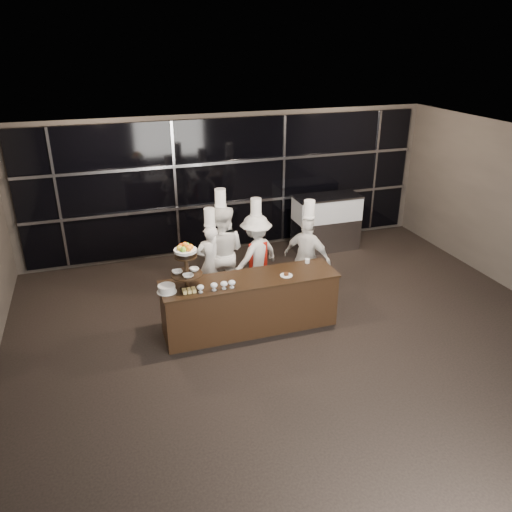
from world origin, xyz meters
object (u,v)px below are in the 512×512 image
object	(u,v)px
chef_b	(222,252)
chef_d	(307,257)
buffet_counter	(250,303)
display_stand	(186,262)
layer_cake	(167,289)
chef_c	(256,255)
chef_a	(211,262)
display_case	(326,220)

from	to	relation	value
chef_b	chef_d	distance (m)	1.53
buffet_counter	chef_d	world-z (taller)	chef_d
buffet_counter	display_stand	world-z (taller)	display_stand
layer_cake	chef_b	distance (m)	1.74
layer_cake	chef_c	size ratio (longest dim) A/B	0.16
chef_d	chef_a	bearing A→B (deg)	166.13
chef_c	buffet_counter	bearing A→B (deg)	-112.71
chef_b	chef_d	bearing A→B (deg)	-18.99
chef_a	chef_c	size ratio (longest dim) A/B	0.95
chef_a	buffet_counter	bearing A→B (deg)	-72.40
chef_a	chef_c	distance (m)	0.83
buffet_counter	chef_c	bearing A→B (deg)	67.29
buffet_counter	chef_a	size ratio (longest dim) A/B	1.62
layer_cake	display_case	xyz separation A→B (m)	(3.96, 2.74, -0.29)
display_case	chef_d	size ratio (longest dim) A/B	0.79
display_case	chef_b	distance (m)	3.14
display_stand	display_case	world-z (taller)	display_stand
display_stand	chef_d	world-z (taller)	chef_d
buffet_counter	display_stand	distance (m)	1.33
chef_a	display_case	bearing A→B (deg)	27.43
buffet_counter	layer_cake	distance (m)	1.42
chef_b	chef_d	xyz separation A→B (m)	(1.44, -0.50, -0.09)
display_case	chef_c	size ratio (longest dim) A/B	0.79
display_case	chef_c	world-z (taller)	chef_c
display_stand	chef_b	size ratio (longest dim) A/B	0.36
chef_b	display_stand	bearing A→B (deg)	-125.25
buffet_counter	chef_b	world-z (taller)	chef_b
display_case	chef_a	size ratio (longest dim) A/B	0.83
layer_cake	chef_a	distance (m)	1.54
buffet_counter	chef_c	size ratio (longest dim) A/B	1.53
display_stand	chef_d	bearing A→B (deg)	17.37
chef_c	chef_d	size ratio (longest dim) A/B	1.00
layer_cake	chef_b	world-z (taller)	chef_b
display_case	chef_b	bearing A→B (deg)	-152.12
layer_cake	display_case	bearing A→B (deg)	34.66
display_case	chef_c	bearing A→B (deg)	-144.27
chef_b	chef_c	distance (m)	0.63
chef_b	chef_c	xyz separation A→B (m)	(0.61, -0.09, -0.10)
display_stand	buffet_counter	bearing A→B (deg)	0.01
layer_cake	chef_d	world-z (taller)	chef_d
display_case	chef_d	xyz separation A→B (m)	(-1.33, -1.96, 0.11)
display_stand	chef_a	xyz separation A→B (m)	(0.64, 1.13, -0.57)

